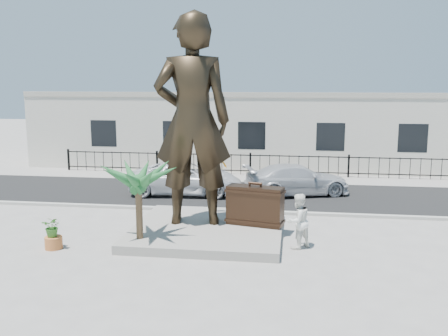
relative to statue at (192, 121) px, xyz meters
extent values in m
plane|color=#9E9991|center=(1.10, -1.86, -3.99)|extent=(100.00, 100.00, 0.00)
cube|color=black|center=(1.10, 6.14, -3.98)|extent=(40.00, 7.00, 0.01)
cube|color=#A5A399|center=(1.10, 2.64, -3.93)|extent=(40.00, 0.25, 0.12)
cube|color=#9E9991|center=(1.10, 10.14, -3.98)|extent=(40.00, 2.50, 0.02)
cube|color=gray|center=(0.60, -0.36, -3.84)|extent=(5.20, 5.20, 0.30)
cube|color=black|center=(1.10, 10.94, -3.39)|extent=(22.00, 0.10, 1.20)
cube|color=silver|center=(1.10, 15.14, -1.79)|extent=(28.00, 7.00, 4.40)
imported|color=#2D2316|center=(0.00, 0.00, 0.00)|extent=(2.93, 2.15, 7.38)
cube|color=black|center=(2.23, -0.02, -2.99)|extent=(2.07, 1.06, 1.40)
imported|color=white|center=(3.73, -1.44, -3.09)|extent=(1.11, 1.10, 1.81)
imported|color=silver|center=(-1.55, 5.74, -3.23)|extent=(5.51, 2.81, 1.49)
imported|color=#B6B7BB|center=(3.73, 6.27, -3.26)|extent=(5.36, 3.51, 1.44)
imported|color=orange|center=(-0.67, 9.88, -3.14)|extent=(1.21, 0.90, 1.66)
cylinder|color=#BD6832|center=(-4.08, -2.62, -3.79)|extent=(0.56, 0.56, 0.40)
imported|color=#326A22|center=(-4.08, -2.62, -3.25)|extent=(0.62, 0.54, 0.68)
camera|label=1|loc=(3.54, -17.15, 1.39)|focal=40.00mm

